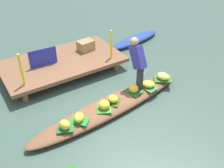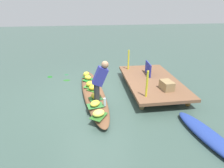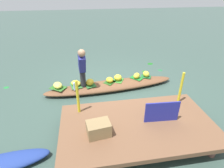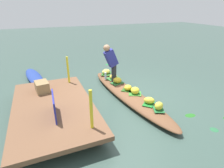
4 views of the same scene
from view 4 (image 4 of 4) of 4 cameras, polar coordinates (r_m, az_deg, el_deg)
canal_water at (r=5.40m, az=4.91°, el=-4.29°), size 40.00×40.00×0.00m
dock_platform at (r=4.56m, az=-17.92°, el=-6.72°), size 3.20×1.80×0.36m
vendor_boat at (r=5.35m, az=4.95°, el=-3.24°), size 4.11×1.07×0.22m
moored_boat at (r=7.21m, az=-23.20°, el=2.04°), size 2.13×0.83×0.20m
leaf_mat_0 at (r=5.34m, az=4.99°, el=-1.92°), size 0.43×0.43×0.01m
banana_bunch_0 at (r=5.30m, az=5.02°, el=-1.14°), size 0.29×0.30×0.16m
leaf_mat_1 at (r=4.52m, az=14.36°, el=-7.69°), size 0.39×0.35×0.01m
banana_bunch_1 at (r=4.47m, az=14.48°, el=-6.64°), size 0.26×0.28×0.19m
leaf_mat_2 at (r=4.72m, az=11.50°, el=-5.96°), size 0.43×0.44×0.01m
banana_bunch_2 at (r=4.68m, az=11.58°, el=-5.06°), size 0.31×0.33×0.17m
leaf_mat_3 at (r=5.81m, az=1.66°, el=0.36°), size 0.38×0.45×0.01m
banana_bunch_3 at (r=5.78m, az=1.67°, el=1.19°), size 0.31×0.34×0.18m
leaf_mat_4 at (r=6.61m, az=-1.86°, el=3.28°), size 0.54×0.50×0.01m
banana_bunch_4 at (r=6.58m, az=-1.87°, el=3.95°), size 0.34×0.38×0.16m
leaf_mat_5 at (r=6.17m, az=0.39°, el=1.81°), size 0.39×0.49×0.01m
banana_bunch_5 at (r=6.15m, az=0.40°, el=2.43°), size 0.39×0.39×0.15m
leaf_mat_6 at (r=5.16m, az=7.20°, el=-2.98°), size 0.43×0.45×0.01m
banana_bunch_6 at (r=5.12m, az=7.25°, el=-2.02°), size 0.33×0.33×0.19m
vendor_person at (r=5.69m, az=-0.26°, el=7.22°), size 0.23×0.49×1.22m
water_bottle at (r=6.07m, az=-2.04°, el=2.56°), size 0.07×0.07×0.24m
market_banner at (r=3.99m, az=-17.69°, el=-6.54°), size 0.72×0.07×0.47m
railing_post_west at (r=3.38m, az=-6.54°, el=-7.99°), size 0.06×0.06×0.80m
railing_post_east at (r=5.53m, az=-13.64°, el=4.32°), size 0.06×0.06×0.80m
produce_crate at (r=5.22m, az=-21.09°, el=-0.81°), size 0.48×0.38×0.28m
drifting_plant_0 at (r=4.68m, az=29.42°, el=-12.37°), size 0.25×0.25×0.01m
drifting_plant_1 at (r=8.41m, az=-1.57°, el=6.19°), size 0.21×0.20×0.01m
drifting_plant_3 at (r=4.96m, az=23.35°, el=-9.02°), size 0.20×0.30×0.01m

